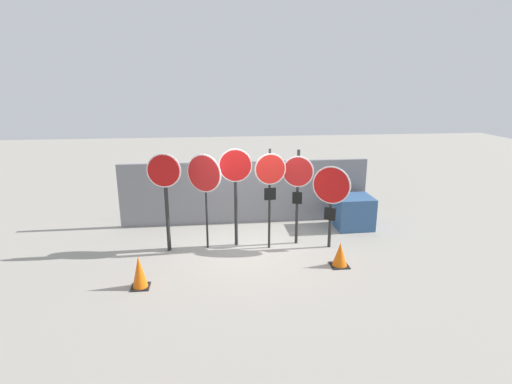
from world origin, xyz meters
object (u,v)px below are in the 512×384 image
object	(u,v)px
stop_sign_5	(331,192)
traffic_cone_1	(340,255)
traffic_cone_0	(139,272)
stop_sign_1	(204,178)
stop_sign_2	(235,178)
stop_sign_0	(165,185)
stop_sign_3	(270,178)
stop_sign_4	(298,181)
storage_crate	(353,212)

from	to	relation	value
stop_sign_5	traffic_cone_1	world-z (taller)	stop_sign_5
stop_sign_5	traffic_cone_0	world-z (taller)	stop_sign_5
stop_sign_1	stop_sign_2	size ratio (longest dim) A/B	0.96
stop_sign_1	stop_sign_5	size ratio (longest dim) A/B	1.14
stop_sign_0	stop_sign_2	world-z (taller)	stop_sign_2
stop_sign_0	stop_sign_3	world-z (taller)	stop_sign_3
stop_sign_0	traffic_cone_0	xyz separation A→B (m)	(-0.39, -1.70, -1.31)
stop_sign_3	stop_sign_4	size ratio (longest dim) A/B	1.03
traffic_cone_0	storage_crate	distance (m)	5.98
storage_crate	traffic_cone_1	bearing A→B (deg)	-115.76
stop_sign_0	traffic_cone_0	size ratio (longest dim) A/B	3.55
stop_sign_2	stop_sign_3	world-z (taller)	stop_sign_3
stop_sign_4	traffic_cone_1	bearing A→B (deg)	-45.32
stop_sign_1	stop_sign_5	distance (m)	2.98
stop_sign_2	stop_sign_0	bearing A→B (deg)	-171.43
stop_sign_1	storage_crate	bearing A→B (deg)	45.80
traffic_cone_0	stop_sign_2	bearing A→B (deg)	42.48
stop_sign_3	traffic_cone_0	world-z (taller)	stop_sign_3
stop_sign_3	stop_sign_1	bearing A→B (deg)	169.08
stop_sign_4	stop_sign_1	bearing A→B (deg)	-161.97
traffic_cone_1	stop_sign_4	bearing A→B (deg)	117.48
traffic_cone_1	storage_crate	size ratio (longest dim) A/B	0.55
stop_sign_2	stop_sign_5	distance (m)	2.27
stop_sign_4	traffic_cone_1	size ratio (longest dim) A/B	4.36
stop_sign_0	stop_sign_5	bearing A→B (deg)	4.76
stop_sign_4	stop_sign_5	xyz separation A→B (m)	(0.73, -0.33, -0.19)
stop_sign_2	stop_sign_4	distance (m)	1.49
stop_sign_0	stop_sign_5	world-z (taller)	stop_sign_0
stop_sign_3	stop_sign_5	size ratio (longest dim) A/B	1.20
stop_sign_5	traffic_cone_1	distance (m)	1.52
stop_sign_1	traffic_cone_0	size ratio (longest dim) A/B	3.48
stop_sign_1	traffic_cone_1	size ratio (longest dim) A/B	4.28
stop_sign_2	stop_sign_4	xyz separation A→B (m)	(1.49, -0.05, -0.12)
stop_sign_0	stop_sign_2	bearing A→B (deg)	13.32
traffic_cone_0	storage_crate	size ratio (longest dim) A/B	0.68
traffic_cone_0	stop_sign_4	bearing A→B (deg)	27.18
stop_sign_1	stop_sign_2	distance (m)	0.73
traffic_cone_1	stop_sign_1	bearing A→B (deg)	155.99
stop_sign_5	traffic_cone_1	bearing A→B (deg)	-60.59
stop_sign_3	traffic_cone_1	bearing A→B (deg)	-43.05
traffic_cone_1	storage_crate	bearing A→B (deg)	64.24
stop_sign_0	stop_sign_2	xyz separation A→B (m)	(1.62, 0.14, 0.08)
stop_sign_1	storage_crate	world-z (taller)	stop_sign_1
stop_sign_2	traffic_cone_1	distance (m)	2.95
stop_sign_0	stop_sign_1	size ratio (longest dim) A/B	1.02
stop_sign_3	storage_crate	bearing A→B (deg)	21.13
traffic_cone_0	storage_crate	world-z (taller)	storage_crate
stop_sign_4	traffic_cone_0	world-z (taller)	stop_sign_4
stop_sign_2	stop_sign_3	size ratio (longest dim) A/B	1.00
stop_sign_2	storage_crate	bearing A→B (deg)	19.25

